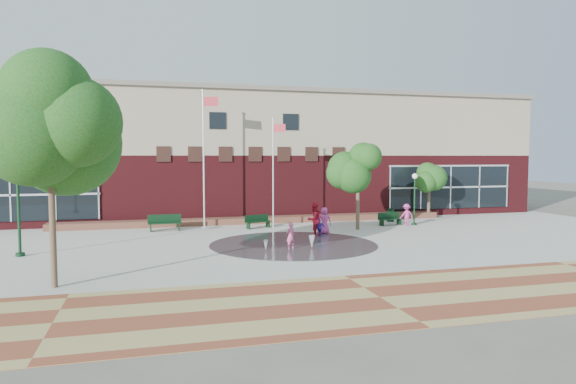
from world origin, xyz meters
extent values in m
plane|color=#666056|center=(0.00, 0.00, 0.00)|extent=(120.00, 120.00, 0.00)
cube|color=#A8A8A0|center=(0.00, 4.00, 0.00)|extent=(46.00, 18.00, 0.01)
cube|color=brown|center=(0.00, -7.00, 0.00)|extent=(46.00, 6.00, 0.01)
cylinder|color=#383A3D|center=(0.00, 3.00, 0.00)|extent=(8.40, 8.40, 0.01)
cube|color=#501318|center=(0.00, 17.50, 2.25)|extent=(44.00, 10.00, 4.50)
cube|color=gray|center=(0.00, 17.50, 6.75)|extent=(44.00, 10.00, 4.50)
cube|color=slate|center=(0.00, 17.50, 9.05)|extent=(44.40, 10.40, 0.30)
cube|color=black|center=(-15.00, 12.48, 2.11)|extent=(10.00, 0.12, 3.19)
cube|color=black|center=(15.00, 12.48, 2.11)|extent=(10.00, 0.12, 3.19)
cube|color=black|center=(-2.50, 12.48, 6.79)|extent=(1.10, 0.10, 1.10)
cube|color=black|center=(2.50, 12.48, 6.79)|extent=(1.10, 0.10, 1.10)
cube|color=maroon|center=(0.00, 11.60, 0.00)|extent=(26.00, 1.20, 0.40)
cylinder|color=white|center=(-3.66, 10.39, 4.21)|extent=(0.10, 0.10, 8.41)
sphere|color=white|center=(-3.66, 10.39, 8.46)|extent=(0.16, 0.16, 0.16)
cube|color=#C3333E|center=(-3.21, 10.28, 7.80)|extent=(0.90, 0.24, 0.56)
cylinder|color=white|center=(0.48, 9.25, 3.34)|extent=(0.09, 0.09, 6.69)
sphere|color=white|center=(0.48, 9.25, 6.73)|extent=(0.14, 0.14, 0.14)
cube|color=#C3333E|center=(0.83, 9.10, 6.17)|extent=(0.71, 0.32, 0.47)
cylinder|color=black|center=(-12.52, 3.29, 1.82)|extent=(0.13, 0.13, 3.64)
cylinder|color=black|center=(-12.52, 3.29, 0.09)|extent=(0.39, 0.39, 0.17)
sphere|color=white|center=(-12.52, 3.29, 3.84)|extent=(0.43, 0.43, 0.43)
cylinder|color=black|center=(9.52, 7.99, 1.51)|extent=(0.11, 0.11, 3.01)
cylinder|color=black|center=(9.52, 7.99, 0.07)|extent=(0.32, 0.32, 0.14)
sphere|color=white|center=(9.52, 7.99, 3.17)|extent=(0.35, 0.35, 0.35)
cube|color=black|center=(-6.08, 9.52, 0.49)|extent=(1.98, 0.61, 0.07)
cube|color=black|center=(-6.08, 9.76, 0.74)|extent=(1.96, 0.12, 0.49)
cube|color=black|center=(-0.49, 9.20, 0.42)|extent=(1.73, 0.95, 0.06)
cube|color=black|center=(-0.55, 9.39, 0.63)|extent=(1.60, 0.56, 0.42)
cube|color=black|center=(8.01, 8.32, 0.42)|extent=(1.75, 0.82, 0.06)
cube|color=black|center=(7.97, 8.52, 0.64)|extent=(1.66, 0.41, 0.42)
cylinder|color=black|center=(8.85, 10.01, 0.43)|extent=(0.51, 0.51, 0.86)
cylinder|color=black|center=(8.85, 10.01, 0.87)|extent=(0.55, 0.55, 0.05)
cylinder|color=#4A372B|center=(-10.10, -2.99, 2.28)|extent=(0.21, 0.21, 4.56)
cylinder|color=#4A372B|center=(5.20, 7.06, 1.63)|extent=(0.22, 0.22, 3.26)
cylinder|color=#4A372B|center=(12.45, 11.19, 1.29)|extent=(0.22, 0.22, 2.58)
cone|color=white|center=(0.55, 1.66, 0.00)|extent=(0.32, 0.32, 0.63)
cone|color=white|center=(-1.72, 1.64, 0.00)|extent=(0.23, 0.23, 0.51)
imported|color=#D7528C|center=(-0.46, 1.84, 0.64)|extent=(0.55, 0.45, 1.29)
imported|color=red|center=(1.86, 5.27, 0.94)|extent=(1.12, 1.01, 1.88)
imported|color=#C03C90|center=(2.67, 5.91, 0.78)|extent=(0.87, 0.70, 1.55)
imported|color=#332FC2|center=(2.10, 5.08, 0.50)|extent=(0.63, 0.51, 1.01)
imported|color=#C13990|center=(8.89, 7.83, 0.71)|extent=(0.92, 0.54, 1.41)
camera|label=1|loc=(-6.96, -21.55, 4.45)|focal=32.00mm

